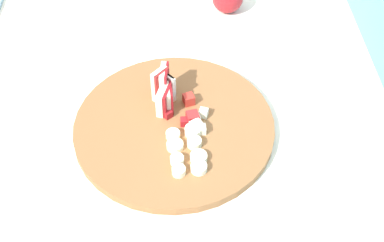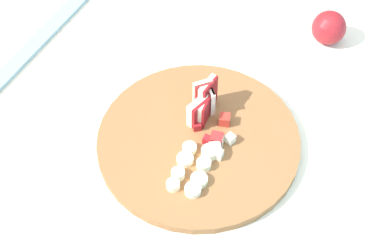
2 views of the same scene
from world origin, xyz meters
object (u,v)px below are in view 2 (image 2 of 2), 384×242
Objects in this scene: cutting_board at (199,140)px; whole_apple at (329,28)px; banana_slice_rows at (193,168)px; apple_wedge_fan at (204,102)px; apple_dice_pile at (217,138)px.

whole_apple reaches higher than cutting_board.
apple_wedge_fan is at bearing -162.88° from banana_slice_rows.
apple_wedge_fan is 1.18× the size of whole_apple.
cutting_board is 3.25× the size of banana_slice_rows.
banana_slice_rows is (0.08, -0.01, -0.00)m from apple_dice_pile.
apple_dice_pile is at bearing 101.23° from cutting_board.
apple_wedge_fan is 0.14m from banana_slice_rows.
apple_wedge_fan reaches higher than banana_slice_rows.
apple_dice_pile reaches higher than banana_slice_rows.
apple_wedge_fan is at bearing -25.04° from whole_apple.
apple_wedge_fan is 0.08m from apple_dice_pile.
whole_apple is at bearing 165.37° from apple_dice_pile.
whole_apple is (-0.44, 0.11, 0.01)m from banana_slice_rows.
cutting_board is 5.09× the size of whole_apple.
apple_dice_pile is 0.84× the size of banana_slice_rows.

